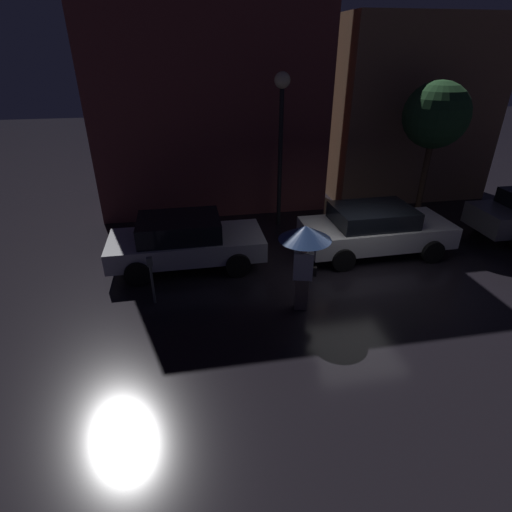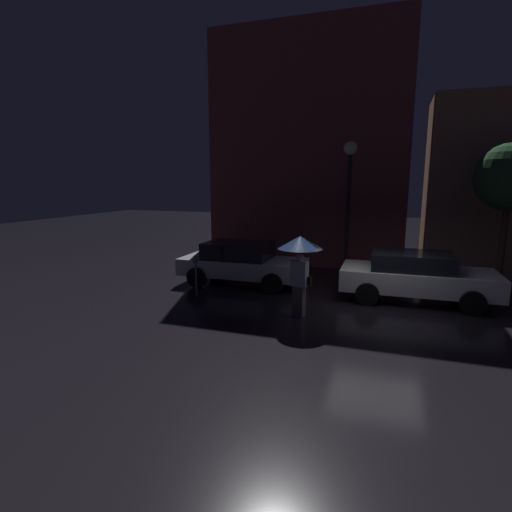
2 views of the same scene
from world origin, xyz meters
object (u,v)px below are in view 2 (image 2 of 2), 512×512
(pedestrian_with_umbrella, at_px, (300,252))
(parking_meter, at_px, (196,271))
(parked_car_silver, at_px, (242,262))
(parked_car_white, at_px, (416,276))
(street_lamp_near, at_px, (349,179))

(pedestrian_with_umbrella, height_order, parking_meter, pedestrian_with_umbrella)
(parked_car_silver, relative_size, pedestrian_with_umbrella, 2.00)
(parked_car_white, height_order, street_lamp_near, street_lamp_near)
(parked_car_white, height_order, pedestrian_with_umbrella, pedestrian_with_umbrella)
(parked_car_silver, height_order, parked_car_white, parked_car_silver)
(street_lamp_near, bearing_deg, parking_meter, -133.91)
(parked_car_silver, bearing_deg, street_lamp_near, 36.88)
(parked_car_white, relative_size, pedestrian_with_umbrella, 2.06)
(parking_meter, bearing_deg, street_lamp_near, 46.09)
(parked_car_silver, height_order, parking_meter, parked_car_silver)
(pedestrian_with_umbrella, relative_size, street_lamp_near, 0.43)
(parked_car_silver, relative_size, parked_car_white, 0.97)
(parked_car_white, distance_m, pedestrian_with_umbrella, 3.89)
(parked_car_silver, relative_size, parking_meter, 3.41)
(pedestrian_with_umbrella, xyz_separation_m, parking_meter, (-3.36, 0.82, -0.93))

